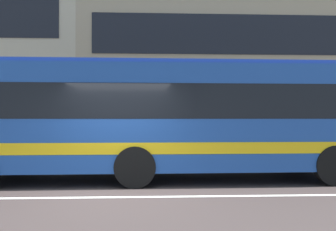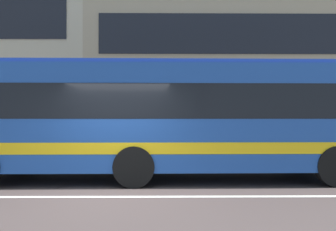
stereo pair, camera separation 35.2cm
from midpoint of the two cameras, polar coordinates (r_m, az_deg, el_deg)
ground_plane at (r=7.92m, az=-7.58°, el=-12.62°), size 160.00×160.00×0.00m
lane_centre_line at (r=7.92m, az=-7.58°, el=-12.60°), size 60.00×0.16×0.01m
apartment_block_right at (r=24.19m, az=14.35°, el=7.79°), size 20.22×10.04×10.22m
transit_bus at (r=9.90m, az=-0.19°, el=-0.07°), size 10.63×2.78×3.14m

